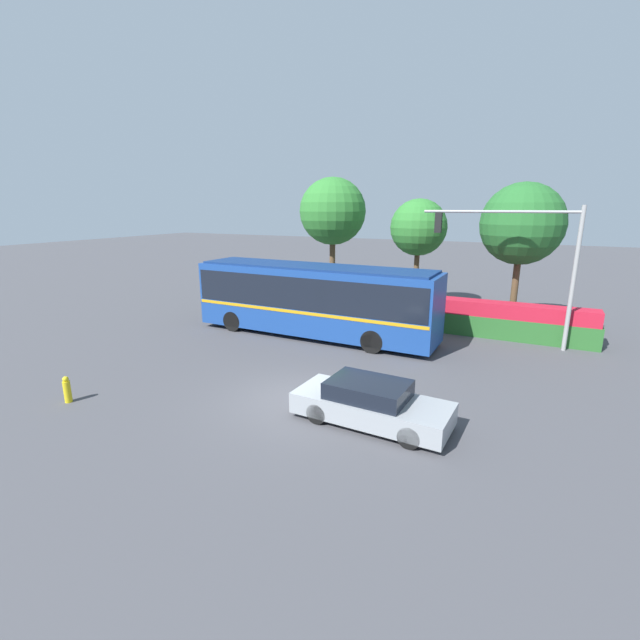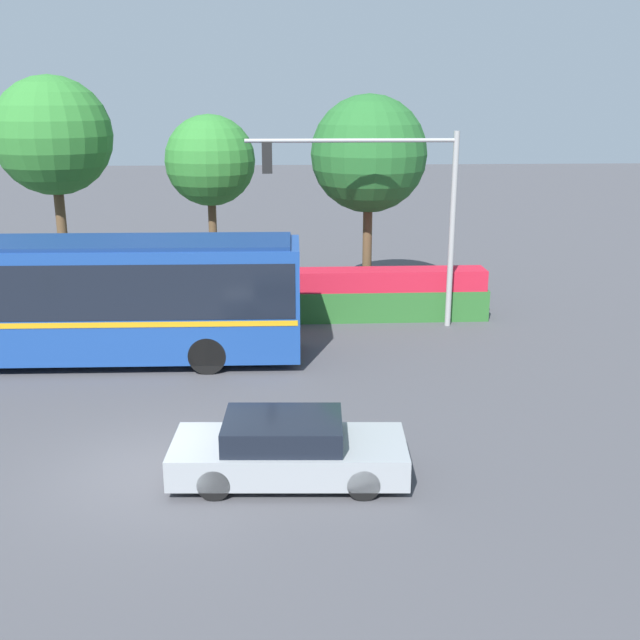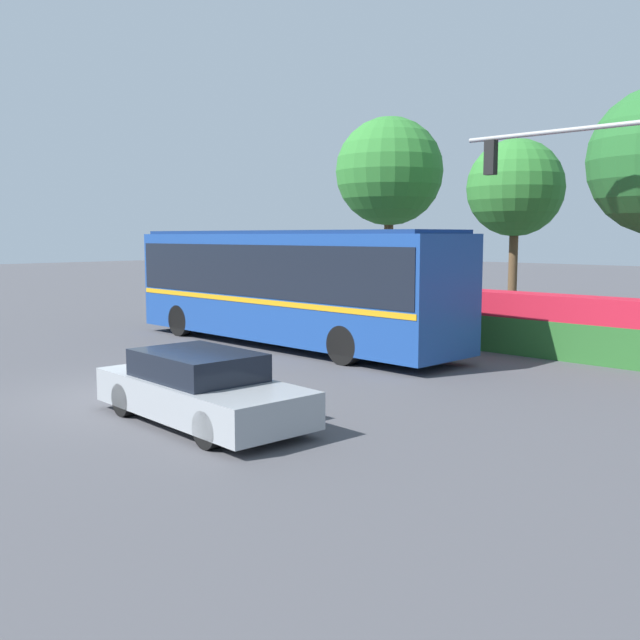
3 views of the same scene
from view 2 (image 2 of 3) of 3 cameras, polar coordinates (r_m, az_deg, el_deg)
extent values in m
plane|color=#444449|center=(15.23, -12.49, -11.21)|extent=(140.00, 140.00, 0.00)
cube|color=navy|center=(21.29, -17.43, 1.52)|extent=(11.68, 2.70, 3.02)
cube|color=black|center=(21.18, -17.54, 2.78)|extent=(11.45, 2.73, 1.45)
cube|color=#C68C14|center=(21.39, -17.34, 0.58)|extent=(11.57, 2.73, 0.14)
cube|color=navy|center=(20.97, -17.79, 5.63)|extent=(11.21, 2.49, 0.10)
cylinder|color=black|center=(19.97, -8.54, -2.64)|extent=(1.01, 0.32, 1.00)
cylinder|color=black|center=(22.04, -7.93, -0.78)|extent=(1.01, 0.32, 1.00)
cube|color=gray|center=(14.48, -2.36, -10.26)|extent=(4.51, 1.98, 0.60)
cube|color=black|center=(14.25, -2.83, -8.34)|extent=(2.29, 1.65, 0.47)
cylinder|color=black|center=(15.25, 2.99, -9.52)|extent=(0.61, 0.25, 0.60)
cylinder|color=black|center=(13.89, 3.32, -12.29)|extent=(0.61, 0.25, 0.60)
cylinder|color=black|center=(15.35, -7.26, -9.46)|extent=(0.61, 0.25, 0.60)
cylinder|color=black|center=(14.00, -8.04, -12.20)|extent=(0.61, 0.25, 0.60)
cylinder|color=gray|center=(23.69, 9.99, 6.62)|extent=(0.18, 0.18, 6.05)
cylinder|color=gray|center=(22.88, 2.39, 13.46)|extent=(6.32, 0.12, 0.12)
cube|color=black|center=(22.81, -4.04, 12.16)|extent=(0.30, 0.22, 0.90)
cylinder|color=red|center=(22.91, -4.05, 12.93)|extent=(0.18, 0.02, 0.18)
cylinder|color=yellow|center=(22.93, -4.03, 12.19)|extent=(0.18, 0.02, 0.18)
cylinder|color=green|center=(22.96, -4.02, 11.44)|extent=(0.18, 0.02, 0.18)
cube|color=#286028|center=(24.60, 2.63, 1.19)|extent=(8.67, 1.06, 1.00)
cube|color=#B7192D|center=(24.40, 2.66, 3.07)|extent=(8.50, 1.01, 0.66)
cylinder|color=brown|center=(29.40, -18.94, 6.03)|extent=(0.37, 0.37, 4.20)
sphere|color=#2D752D|center=(29.02, -19.62, 13.04)|extent=(4.18, 4.18, 4.18)
cylinder|color=brown|center=(28.39, -8.09, 5.86)|extent=(0.30, 0.30, 3.65)
sphere|color=#2D752D|center=(28.00, -8.34, 11.89)|extent=(3.26, 3.26, 3.26)
cylinder|color=brown|center=(26.38, 3.60, 5.31)|extent=(0.32, 0.32, 3.77)
sphere|color=#236028|center=(25.95, 3.73, 12.47)|extent=(3.92, 3.92, 3.92)
camera|label=1|loc=(4.49, 55.43, -3.81)|focal=24.46mm
camera|label=3|loc=(12.23, 54.25, -8.57)|focal=40.42mm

